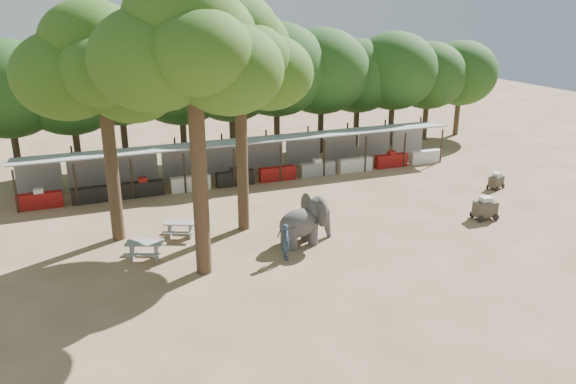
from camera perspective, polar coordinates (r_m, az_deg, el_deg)
name	(u,v)px	position (r m, az deg, el deg)	size (l,w,h in m)	color
ground	(352,268)	(24.46, 6.56, -7.68)	(100.00, 100.00, 0.00)	brown
vendor_stalls	(252,161)	(36.02, -3.71, 3.15)	(28.00, 2.99, 2.80)	#96989D
yard_tree_left	(97,65)	(26.57, -18.79, 12.09)	(7.10, 6.90, 11.02)	#332316
yard_tree_center	(188,48)	(21.92, -10.13, 14.22)	(7.10, 6.90, 12.04)	#332316
yard_tree_back	(235,55)	(26.57, -5.39, 13.71)	(7.10, 6.90, 11.36)	#332316
backdrop_trees	(227,83)	(40.01, -6.17, 10.98)	(46.46, 5.95, 8.33)	#332316
elephant	(306,221)	(26.30, 1.80, -2.96)	(2.97, 2.22, 2.22)	#3D3B3B
handler	(286,242)	(24.76, -0.21, -5.08)	(0.60, 0.40, 1.67)	#26384C
picnic_table_near	(145,248)	(25.72, -14.35, -5.50)	(2.03, 1.94, 0.81)	gray
picnic_table_far	(181,227)	(27.70, -10.85, -3.51)	(1.96, 1.88, 0.77)	gray
cart_front	(485,208)	(31.13, 19.39, -1.56)	(1.34, 0.96, 1.22)	#383026
cart_back	(496,181)	(36.50, 20.39, 1.07)	(1.20, 0.99, 1.01)	#383026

